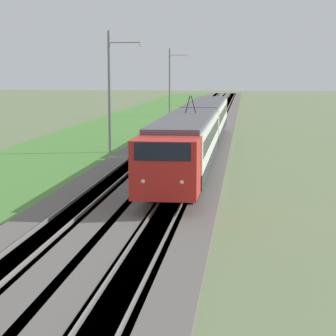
% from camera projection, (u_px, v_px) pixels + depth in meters
% --- Properties ---
extents(ballast_main, '(240.00, 4.40, 0.30)m').
position_uv_depth(ballast_main, '(155.00, 147.00, 53.87)').
color(ballast_main, '#605B56').
rests_on(ballast_main, ground).
extents(ballast_adjacent, '(240.00, 4.40, 0.30)m').
position_uv_depth(ballast_adjacent, '(203.00, 148.00, 53.40)').
color(ballast_adjacent, '#605B56').
rests_on(ballast_adjacent, ground).
extents(track_main, '(240.00, 1.57, 0.45)m').
position_uv_depth(track_main, '(155.00, 147.00, 53.87)').
color(track_main, '#4C4238').
rests_on(track_main, ground).
extents(track_adjacent, '(240.00, 1.57, 0.45)m').
position_uv_depth(track_adjacent, '(203.00, 147.00, 53.40)').
color(track_adjacent, '#4C4238').
rests_on(track_adjacent, ground).
extents(grass_verge, '(240.00, 10.30, 0.12)m').
position_uv_depth(grass_verge, '(75.00, 147.00, 54.68)').
color(grass_verge, '#4C8438').
rests_on(grass_verge, ground).
extents(passenger_train, '(40.24, 2.98, 4.87)m').
position_uv_depth(passenger_train, '(198.00, 128.00, 47.06)').
color(passenger_train, red).
rests_on(passenger_train, ground).
extents(catenary_mast_mid, '(0.22, 2.56, 9.37)m').
position_uv_depth(catenary_mast_mid, '(110.00, 91.00, 49.86)').
color(catenary_mast_mid, slate).
rests_on(catenary_mast_mid, ground).
extents(catenary_mast_far, '(0.22, 2.56, 9.28)m').
position_uv_depth(catenary_mast_far, '(170.00, 82.00, 88.89)').
color(catenary_mast_far, slate).
rests_on(catenary_mast_far, ground).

